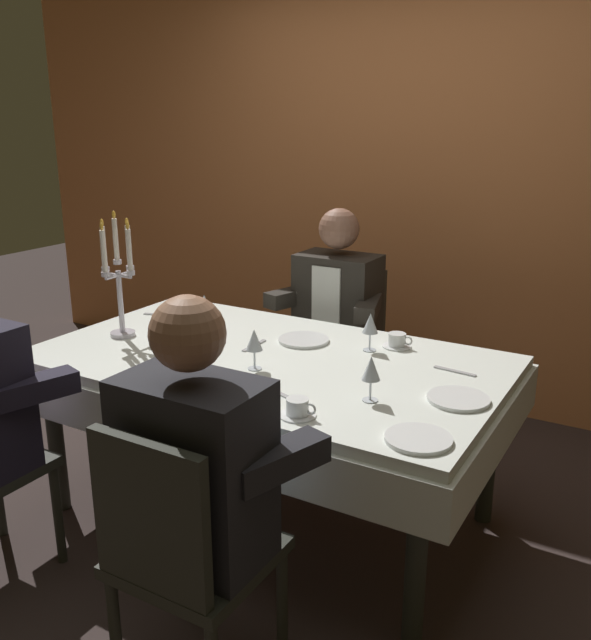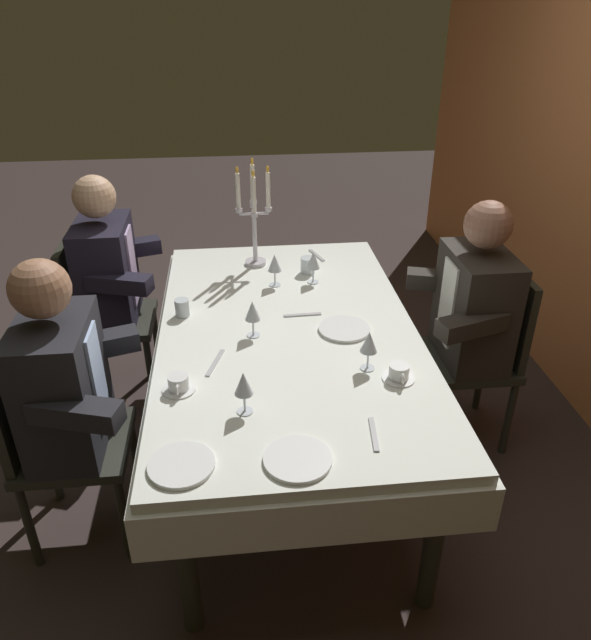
% 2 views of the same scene
% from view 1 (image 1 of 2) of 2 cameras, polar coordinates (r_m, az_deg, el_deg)
% --- Properties ---
extents(ground_plane, '(12.00, 12.00, 0.00)m').
position_cam_1_polar(ground_plane, '(3.14, -2.18, -15.84)').
color(ground_plane, '#382C29').
extents(back_wall, '(6.00, 0.12, 2.70)m').
position_cam_1_polar(back_wall, '(4.15, 10.25, 11.81)').
color(back_wall, '#D67E47').
rests_on(back_wall, ground_plane).
extents(dining_table, '(1.94, 1.14, 0.74)m').
position_cam_1_polar(dining_table, '(2.85, -2.31, -5.27)').
color(dining_table, white).
rests_on(dining_table, ground_plane).
extents(candelabra, '(0.19, 0.19, 0.56)m').
position_cam_1_polar(candelabra, '(3.09, -14.61, 3.38)').
color(candelabra, silver).
rests_on(candelabra, dining_table).
extents(dinner_plate_0, '(0.21, 0.21, 0.01)m').
position_cam_1_polar(dinner_plate_0, '(2.14, 10.26, -9.77)').
color(dinner_plate_0, white).
rests_on(dinner_plate_0, dining_table).
extents(dinner_plate_1, '(0.22, 0.22, 0.01)m').
position_cam_1_polar(dinner_plate_1, '(2.98, 0.69, -1.68)').
color(dinner_plate_1, white).
rests_on(dinner_plate_1, dining_table).
extents(dinner_plate_2, '(0.22, 0.22, 0.01)m').
position_cam_1_polar(dinner_plate_2, '(2.45, 13.49, -6.44)').
color(dinner_plate_2, white).
rests_on(dinner_plate_2, dining_table).
extents(wine_glass_0, '(0.07, 0.07, 0.16)m').
position_cam_1_polar(wine_glass_0, '(2.63, -3.48, -1.75)').
color(wine_glass_0, silver).
rests_on(wine_glass_0, dining_table).
extents(wine_glass_1, '(0.07, 0.07, 0.16)m').
position_cam_1_polar(wine_glass_1, '(2.85, 6.29, -0.38)').
color(wine_glass_1, silver).
rests_on(wine_glass_1, dining_table).
extents(wine_glass_2, '(0.07, 0.07, 0.16)m').
position_cam_1_polar(wine_glass_2, '(2.35, 6.35, -4.17)').
color(wine_glass_2, silver).
rests_on(wine_glass_2, dining_table).
extents(wine_glass_3, '(0.07, 0.07, 0.16)m').
position_cam_1_polar(wine_glass_3, '(3.01, -9.69, 0.37)').
color(wine_glass_3, silver).
rests_on(wine_glass_3, dining_table).
extents(wine_glass_4, '(0.07, 0.07, 0.16)m').
position_cam_1_polar(wine_glass_4, '(3.16, -7.64, 1.25)').
color(wine_glass_4, silver).
rests_on(wine_glass_4, dining_table).
extents(water_tumbler_0, '(0.07, 0.07, 0.08)m').
position_cam_1_polar(water_tumbler_0, '(3.24, -9.39, 0.23)').
color(water_tumbler_0, silver).
rests_on(water_tumbler_0, dining_table).
extents(water_tumbler_1, '(0.07, 0.07, 0.08)m').
position_cam_1_polar(water_tumbler_1, '(2.55, -11.25, -4.50)').
color(water_tumbler_1, silver).
rests_on(water_tumbler_1, dining_table).
extents(coffee_cup_0, '(0.13, 0.12, 0.06)m').
position_cam_1_polar(coffee_cup_0, '(2.26, 0.20, -7.43)').
color(coffee_cup_0, white).
rests_on(coffee_cup_0, dining_table).
extents(coffee_cup_1, '(0.13, 0.12, 0.06)m').
position_cam_1_polar(coffee_cup_1, '(2.94, 8.53, -1.75)').
color(coffee_cup_1, white).
rests_on(coffee_cup_1, dining_table).
extents(fork_0, '(0.02, 0.17, 0.01)m').
position_cam_1_polar(fork_0, '(2.93, -3.48, -2.15)').
color(fork_0, '#B7B7BC').
rests_on(fork_0, dining_table).
extents(knife_1, '(0.19, 0.08, 0.01)m').
position_cam_1_polar(knife_1, '(2.45, -1.64, -6.05)').
color(knife_1, '#B7B7BC').
rests_on(knife_1, dining_table).
extents(spoon_2, '(0.17, 0.04, 0.01)m').
position_cam_1_polar(spoon_2, '(2.71, 13.20, -4.19)').
color(spoon_2, '#B7B7BC').
rests_on(spoon_2, dining_table).
extents(fork_3, '(0.17, 0.07, 0.01)m').
position_cam_1_polar(fork_3, '(3.44, -11.28, 0.44)').
color(fork_3, '#B7B7BC').
rests_on(fork_3, dining_table).
extents(seated_diner_1, '(0.63, 0.48, 1.24)m').
position_cam_1_polar(seated_diner_1, '(3.61, 3.60, 1.37)').
color(seated_diner_1, '#2A2B23').
rests_on(seated_diner_1, ground_plane).
extents(seated_diner_2, '(0.63, 0.48, 1.24)m').
position_cam_1_polar(seated_diner_2, '(1.99, -8.61, -12.19)').
color(seated_diner_2, '#2A2B23').
rests_on(seated_diner_2, ground_plane).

